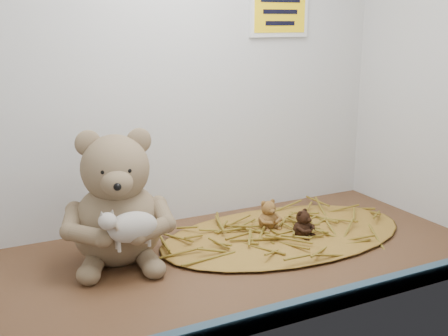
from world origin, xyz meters
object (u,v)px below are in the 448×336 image
main_teddy (116,197)px  mini_teddy_brown (302,222)px  mini_teddy_tan (268,213)px  toy_lamb (132,227)px

main_teddy → mini_teddy_brown: main_teddy is taller
mini_teddy_tan → mini_teddy_brown: (4.58, -8.72, -0.32)cm
main_teddy → mini_teddy_brown: bearing=2.6°
toy_lamb → mini_teddy_tan: (39.14, 10.78, -6.57)cm
mini_teddy_tan → main_teddy: bearing=177.5°
mini_teddy_brown → main_teddy: bearing=141.5°
main_teddy → toy_lamb: bearing=-76.1°
main_teddy → mini_teddy_tan: size_ratio=3.94×
toy_lamb → mini_teddy_tan: bearing=15.4°
main_teddy → toy_lamb: main_teddy is taller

